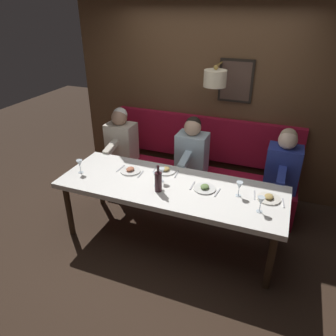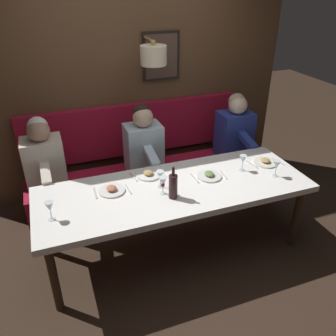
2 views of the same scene
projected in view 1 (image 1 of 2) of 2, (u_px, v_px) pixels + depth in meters
The scene contains 17 objects.
ground_plane at pixel (170, 238), 3.87m from camera, with size 12.00×12.00×0.00m, color #332319.
dining_table at pixel (170, 190), 3.56m from camera, with size 0.90×2.51×0.74m.
banquette_bench at pixel (193, 186), 4.50m from camera, with size 0.52×2.71×0.45m, color maroon.
back_wall_panel at pixel (209, 96), 4.44m from camera, with size 0.59×3.91×2.90m.
diner_nearest at pixel (284, 162), 3.86m from camera, with size 0.60×0.40×0.79m.
diner_near at pixel (192, 148), 4.23m from camera, with size 0.60×0.40×0.79m.
diner_middle at pixel (121, 137), 4.57m from camera, with size 0.60×0.40×0.79m.
place_setting_0 at pixel (205, 188), 3.45m from camera, with size 0.24×0.31×0.05m.
place_setting_1 at pixel (269, 198), 3.27m from camera, with size 0.24×0.33×0.05m.
place_setting_2 at pixel (130, 170), 3.80m from camera, with size 0.24×0.31×0.05m.
place_setting_3 at pixel (166, 170), 3.81m from camera, with size 0.24×0.33×0.05m.
wine_glass_0 at pixel (162, 172), 3.56m from camera, with size 0.07×0.07×0.16m.
wine_glass_1 at pixel (156, 176), 3.47m from camera, with size 0.07×0.07×0.16m.
wine_glass_2 at pixel (239, 186), 3.29m from camera, with size 0.07×0.07×0.16m.
wine_glass_3 at pixel (261, 201), 3.04m from camera, with size 0.07×0.07×0.16m.
wine_glass_4 at pixel (80, 164), 3.73m from camera, with size 0.07×0.07×0.16m.
wine_bottle at pixel (158, 181), 3.37m from camera, with size 0.08×0.08×0.30m.
Camera 1 is at (-2.84, -1.08, 2.55)m, focal length 34.24 mm.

